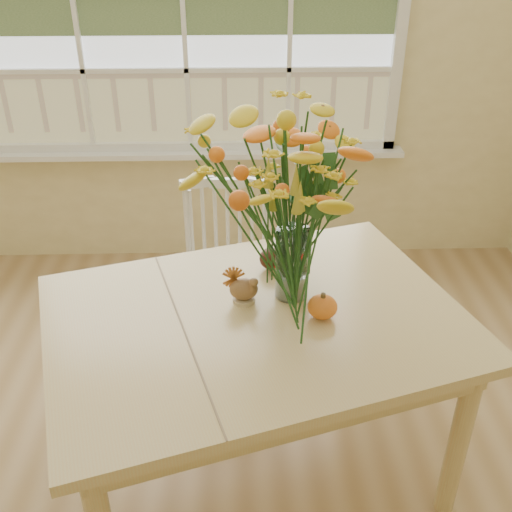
{
  "coord_description": "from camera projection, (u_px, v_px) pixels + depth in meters",
  "views": [
    {
      "loc": [
        0.28,
        -1.05,
        1.92
      ],
      "look_at": [
        0.32,
        0.58,
        0.95
      ],
      "focal_mm": 42.0,
      "sensor_mm": 36.0,
      "label": 1
    }
  ],
  "objects": [
    {
      "name": "wall_back",
      "position": [
        185.0,
        30.0,
        3.13
      ],
      "size": [
        4.0,
        0.02,
        2.7
      ],
      "primitive_type": "cube",
      "color": "beige",
      "rests_on": "floor"
    },
    {
      "name": "dining_table",
      "position": [
        256.0,
        337.0,
        2.05
      ],
      "size": [
        1.6,
        1.34,
        0.73
      ],
      "rotation": [
        0.0,
        0.0,
        0.3
      ],
      "color": "tan",
      "rests_on": "floor"
    },
    {
      "name": "windsor_chair",
      "position": [
        228.0,
        268.0,
        2.72
      ],
      "size": [
        0.42,
        0.4,
        0.87
      ],
      "rotation": [
        0.0,
        0.0,
        -0.03
      ],
      "color": "white",
      "rests_on": "floor"
    },
    {
      "name": "flower_vase",
      "position": [
        295.0,
        194.0,
        1.91
      ],
      "size": [
        0.54,
        0.54,
        0.64
      ],
      "color": "white",
      "rests_on": "dining_table"
    },
    {
      "name": "pumpkin",
      "position": [
        322.0,
        308.0,
        1.97
      ],
      "size": [
        0.1,
        0.1,
        0.08
      ],
      "primitive_type": "ellipsoid",
      "color": "orange",
      "rests_on": "dining_table"
    },
    {
      "name": "turkey_figurine",
      "position": [
        244.0,
        289.0,
        2.05
      ],
      "size": [
        0.1,
        0.08,
        0.12
      ],
      "rotation": [
        0.0,
        0.0,
        0.0
      ],
      "color": "#CCB78C",
      "rests_on": "dining_table"
    },
    {
      "name": "dark_gourd",
      "position": [
        271.0,
        260.0,
        2.23
      ],
      "size": [
        0.13,
        0.1,
        0.08
      ],
      "color": "#38160F",
      "rests_on": "dining_table"
    }
  ]
}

